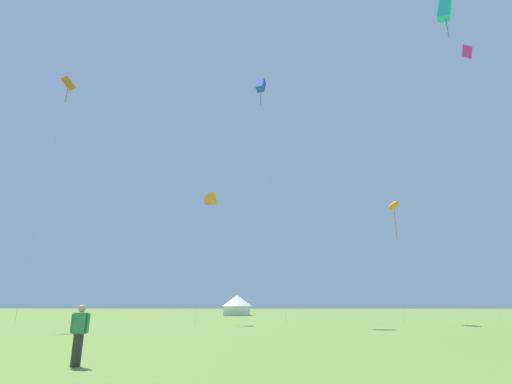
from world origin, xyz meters
TOP-DOWN VIEW (x-y plane):
  - kite_orange_delta at (-4.95, 36.80)m, footprint 2.25×2.50m
  - kite_blue_box at (0.16, 37.82)m, footprint 3.12×2.16m
  - kite_orange_diamond at (-19.09, 30.40)m, footprint 1.00×2.32m
  - kite_magenta_diamond at (28.97, 46.21)m, footprint 3.01×2.95m
  - kite_cyan_box at (20.82, 34.06)m, footprint 3.21×2.30m
  - kite_orange_parafoil at (14.28, 38.04)m, footprint 1.39×2.96m
  - person_spectator at (-3.61, 8.82)m, footprint 0.57×0.28m
  - festival_tent_left at (-5.71, 66.25)m, footprint 5.19×5.19m

SIDE VIEW (x-z plane):
  - person_spectator at x=-3.61m, z-range -0.02..1.71m
  - festival_tent_left at x=-5.71m, z-range 0.18..3.55m
  - kite_orange_parafoil at x=14.28m, z-range 5.66..18.05m
  - kite_orange_delta at x=-4.95m, z-range 5.72..19.03m
  - kite_orange_diamond at x=-19.09m, z-range 10.65..35.04m
  - kite_blue_box at x=0.16m, z-range 12.90..40.79m
  - kite_cyan_box at x=20.82m, z-range 15.90..50.36m
  - kite_magenta_diamond at x=28.97m, z-range 16.85..54.26m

